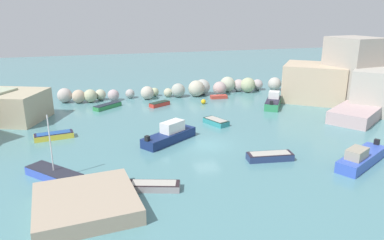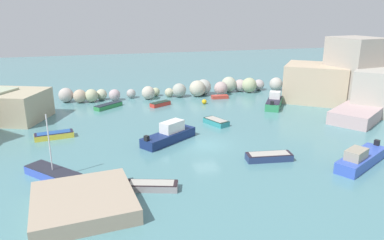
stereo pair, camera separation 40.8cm
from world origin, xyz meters
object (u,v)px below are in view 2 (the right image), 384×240
at_px(moored_boat_9, 269,157).
at_px(moored_boat_10, 152,186).
at_px(moored_boat_2, 220,97).
at_px(moored_boat_0, 169,135).
at_px(moored_boat_8, 274,102).
at_px(stone_dock, 83,202).
at_px(channel_buoy, 204,102).
at_px(moored_boat_4, 160,104).
at_px(moored_boat_7, 108,106).
at_px(moored_boat_6, 54,135).
at_px(moored_boat_3, 53,174).
at_px(moored_boat_1, 361,159).
at_px(moored_boat_5, 216,122).

relative_size(moored_boat_9, moored_boat_10, 1.04).
bearing_deg(moored_boat_2, moored_boat_0, -120.82).
distance_m(moored_boat_0, moored_boat_8, 19.37).
bearing_deg(stone_dock, moored_boat_9, 14.77).
distance_m(stone_dock, channel_buoy, 29.84).
relative_size(moored_boat_0, moored_boat_4, 2.00).
distance_m(stone_dock, moored_boat_0, 14.12).
xyz_separation_m(stone_dock, moored_boat_7, (2.99, 26.46, -0.24)).
height_order(moored_boat_6, moored_boat_7, moored_boat_6).
distance_m(moored_boat_7, moored_boat_9, 25.76).
xyz_separation_m(channel_buoy, moored_boat_10, (-11.44, -23.42, -0.04)).
bearing_deg(moored_boat_10, moored_boat_4, 95.18).
relative_size(moored_boat_0, moored_boat_3, 1.18).
height_order(moored_boat_0, moored_boat_6, moored_boat_0).
bearing_deg(stone_dock, moored_boat_7, 83.55).
distance_m(moored_boat_1, moored_boat_8, 19.96).
xyz_separation_m(channel_buoy, moored_boat_3, (-18.76, -19.37, 0.04)).
height_order(moored_boat_3, moored_boat_5, moored_boat_3).
height_order(moored_boat_5, moored_boat_9, moored_boat_9).
bearing_deg(moored_boat_4, moored_boat_5, -94.37).
relative_size(channel_buoy, moored_boat_2, 0.27).
distance_m(moored_boat_4, moored_boat_10, 24.64).
xyz_separation_m(moored_boat_0, moored_boat_4, (1.73, 14.26, -0.44)).
height_order(moored_boat_4, moored_boat_6, moored_boat_6).
bearing_deg(stone_dock, moored_boat_1, 2.64).
height_order(channel_buoy, moored_boat_0, moored_boat_0).
bearing_deg(moored_boat_6, moored_boat_4, 28.52).
bearing_deg(moored_boat_3, stone_dock, 161.55).
bearing_deg(moored_boat_4, moored_boat_9, -103.97).
relative_size(stone_dock, moored_boat_7, 1.66).
bearing_deg(moored_boat_4, moored_boat_8, -46.63).
bearing_deg(moored_boat_10, channel_buoy, 81.29).
relative_size(moored_boat_4, moored_boat_7, 0.79).
height_order(moored_boat_6, moored_boat_9, moored_boat_9).
relative_size(channel_buoy, moored_boat_9, 0.16).
bearing_deg(moored_boat_8, moored_boat_10, 167.13).
xyz_separation_m(moored_boat_0, moored_boat_1, (14.70, -10.31, -0.09)).
relative_size(moored_boat_1, moored_boat_4, 2.17).
relative_size(stone_dock, moored_boat_1, 0.97).
bearing_deg(moored_boat_10, stone_dock, -145.08).
bearing_deg(moored_boat_5, channel_buoy, 148.22).
distance_m(moored_boat_1, moored_boat_9, 7.77).
xyz_separation_m(stone_dock, moored_boat_10, (4.90, 1.56, -0.23)).
bearing_deg(moored_boat_9, moored_boat_3, -176.79).
relative_size(moored_boat_2, moored_boat_9, 0.61).
relative_size(stone_dock, moored_boat_3, 1.24).
relative_size(moored_boat_4, moored_boat_10, 0.77).
bearing_deg(moored_boat_7, moored_boat_8, 127.00).
bearing_deg(moored_boat_6, stone_dock, -87.41).
xyz_separation_m(channel_buoy, moored_boat_6, (-19.49, -9.46, -0.01)).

